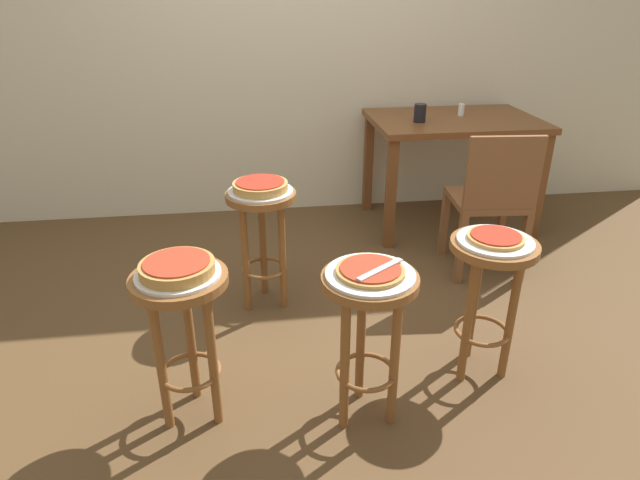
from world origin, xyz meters
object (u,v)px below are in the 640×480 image
(condiment_shaker, at_px, (461,110))
(pizza_foreground, at_px, (370,270))
(wooden_chair, at_px, (492,198))
(stool_middle, at_px, (183,317))
(stool_foreground, at_px, (368,317))
(stool_leftside, at_px, (489,280))
(cup_near_edge, at_px, (420,113))
(serving_plate_leftside, at_px, (495,241))
(serving_plate_foreground, at_px, (370,275))
(serving_plate_rear, at_px, (261,191))
(stool_rear, at_px, (262,224))
(pizza_leftside, at_px, (496,237))
(serving_plate_middle, at_px, (178,274))
(pizza_server_knife, at_px, (380,269))
(pizza_middle, at_px, (177,267))
(pizza_rear, at_px, (260,186))
(dining_table, at_px, (453,134))

(condiment_shaker, bearing_deg, pizza_foreground, -118.94)
(wooden_chair, bearing_deg, stool_middle, -148.93)
(pizza_foreground, bearing_deg, stool_foreground, 93.58)
(stool_leftside, xyz_separation_m, cup_near_edge, (0.15, 1.52, 0.35))
(serving_plate_leftside, height_order, cup_near_edge, cup_near_edge)
(serving_plate_foreground, relative_size, condiment_shaker, 4.08)
(serving_plate_rear, height_order, condiment_shaker, condiment_shaker)
(serving_plate_rear, bearing_deg, stool_rear, -45.00)
(serving_plate_leftside, relative_size, pizza_leftside, 1.35)
(serving_plate_middle, relative_size, pizza_server_knife, 1.37)
(pizza_middle, distance_m, pizza_rear, 0.86)
(serving_plate_leftside, distance_m, cup_near_edge, 1.54)
(stool_rear, relative_size, cup_near_edge, 5.49)
(serving_plate_middle, bearing_deg, serving_plate_foreground, -7.91)
(stool_leftside, height_order, condiment_shaker, condiment_shaker)
(stool_middle, xyz_separation_m, pizza_rear, (0.32, 0.80, 0.20))
(stool_middle, bearing_deg, pizza_middle, 135.00)
(pizza_middle, height_order, stool_rear, pizza_middle)
(pizza_foreground, bearing_deg, pizza_rear, 111.36)
(pizza_server_knife, bearing_deg, pizza_foreground, 110.62)
(stool_foreground, height_order, pizza_middle, pizza_middle)
(pizza_server_knife, bearing_deg, wooden_chair, 14.29)
(serving_plate_middle, bearing_deg, dining_table, 46.30)
(pizza_foreground, relative_size, stool_middle, 0.39)
(stool_foreground, relative_size, stool_rear, 1.00)
(stool_foreground, distance_m, stool_rear, 0.96)
(stool_rear, xyz_separation_m, serving_plate_rear, (-0.00, 0.00, 0.18))
(serving_plate_middle, xyz_separation_m, pizza_leftside, (1.22, 0.11, 0.02))
(pizza_middle, bearing_deg, stool_rear, 68.31)
(stool_middle, xyz_separation_m, serving_plate_middle, (-0.00, 0.00, 0.18))
(stool_leftside, height_order, pizza_server_knife, pizza_server_knife)
(pizza_middle, bearing_deg, stool_middle, -45.00)
(stool_rear, bearing_deg, stool_foreground, -68.64)
(condiment_shaker, bearing_deg, cup_near_edge, -156.96)
(wooden_chair, bearing_deg, condiment_shaker, 83.45)
(wooden_chair, bearing_deg, stool_rear, -172.66)
(serving_plate_rear, xyz_separation_m, condiment_shaker, (1.38, 0.97, 0.16))
(cup_near_edge, bearing_deg, condiment_shaker, 23.04)
(pizza_leftside, bearing_deg, serving_plate_middle, -174.93)
(pizza_foreground, bearing_deg, stool_middle, 172.09)
(pizza_leftside, bearing_deg, stool_rear, 142.41)
(pizza_middle, bearing_deg, pizza_rear, 68.31)
(stool_rear, xyz_separation_m, dining_table, (1.31, 0.91, 0.18))
(pizza_foreground, height_order, serving_plate_middle, pizza_foreground)
(serving_plate_foreground, height_order, pizza_rear, pizza_rear)
(serving_plate_rear, distance_m, cup_near_edge, 1.35)
(serving_plate_foreground, relative_size, stool_rear, 0.51)
(cup_near_edge, relative_size, condiment_shaker, 1.46)
(serving_plate_rear, height_order, wooden_chair, wooden_chair)
(stool_foreground, xyz_separation_m, stool_rear, (-0.35, 0.89, 0.00))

